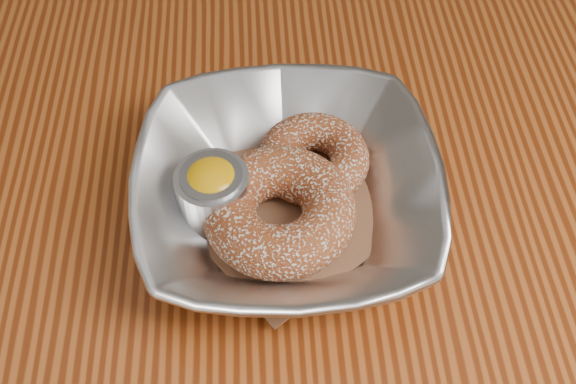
{
  "coord_description": "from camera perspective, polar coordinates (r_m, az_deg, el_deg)",
  "views": [
    {
      "loc": [
        0.02,
        -0.38,
        1.18
      ],
      "look_at": [
        0.03,
        -0.07,
        0.78
      ],
      "focal_mm": 42.0,
      "sensor_mm": 36.0,
      "label": 1
    }
  ],
  "objects": [
    {
      "name": "donut_back",
      "position": [
        0.53,
        2.17,
        2.86
      ],
      "size": [
        0.1,
        0.1,
        0.03
      ],
      "primitive_type": "torus",
      "rotation": [
        0.0,
        0.0,
        -0.08
      ],
      "color": "brown",
      "rests_on": "parchment"
    },
    {
      "name": "serving_bowl",
      "position": [
        0.51,
        -0.0,
        -0.13
      ],
      "size": [
        0.23,
        0.23,
        0.06
      ],
      "primitive_type": "imported",
      "color": "silver",
      "rests_on": "table"
    },
    {
      "name": "donut_front",
      "position": [
        0.5,
        -0.74,
        -1.57
      ],
      "size": [
        0.14,
        0.14,
        0.04
      ],
      "primitive_type": "torus",
      "rotation": [
        0.0,
        0.0,
        0.27
      ],
      "color": "brown",
      "rests_on": "parchment"
    },
    {
      "name": "table",
      "position": [
        0.65,
        -3.39,
        -1.76
      ],
      "size": [
        1.2,
        0.8,
        0.75
      ],
      "color": "#8B3C15",
      "rests_on": "ground_plane"
    },
    {
      "name": "ramekin",
      "position": [
        0.5,
        -6.34,
        -0.0
      ],
      "size": [
        0.05,
        0.05,
        0.05
      ],
      "color": "silver",
      "rests_on": "table"
    },
    {
      "name": "parchment",
      "position": [
        0.52,
        -0.0,
        -1.38
      ],
      "size": [
        0.2,
        0.2,
        0.0
      ],
      "primitive_type": "cube",
      "rotation": [
        0.0,
        0.0,
        0.64
      ],
      "color": "brown",
      "rests_on": "table"
    }
  ]
}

